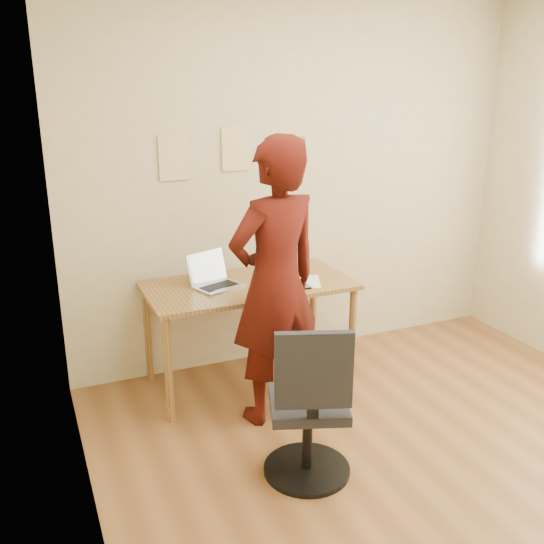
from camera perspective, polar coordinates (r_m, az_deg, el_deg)
name	(u,v)px	position (r m, az deg, el deg)	size (l,w,h in m)	color
room	(456,235)	(3.07, 16.89, 3.39)	(3.58, 3.58, 2.78)	brown
desk	(249,295)	(4.15, -2.19, -2.21)	(1.40, 0.70, 0.74)	olive
laptop	(214,279)	(4.08, -5.47, -0.64)	(0.37, 0.35, 0.22)	#B2B2BA
paper_sheet	(306,281)	(4.17, 3.18, -0.87)	(0.19, 0.27, 0.00)	white
phone	(304,286)	(4.06, 3.07, -1.33)	(0.06, 0.12, 0.01)	black
wall_note_left	(174,158)	(4.16, -9.19, 10.56)	(0.21, 0.00, 0.30)	#E5C688
wall_note_mid	(236,149)	(4.28, -3.39, 11.50)	(0.21, 0.00, 0.30)	#E5C688
wall_note_right	(293,154)	(4.45, 2.03, 11.07)	(0.18, 0.00, 0.24)	#54C62C
office_chair	(309,414)	(3.26, 3.53, -13.23)	(0.52, 0.53, 0.92)	black
person	(275,283)	(3.66, 0.31, -1.08)	(0.65, 0.43, 1.78)	#3E0E08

